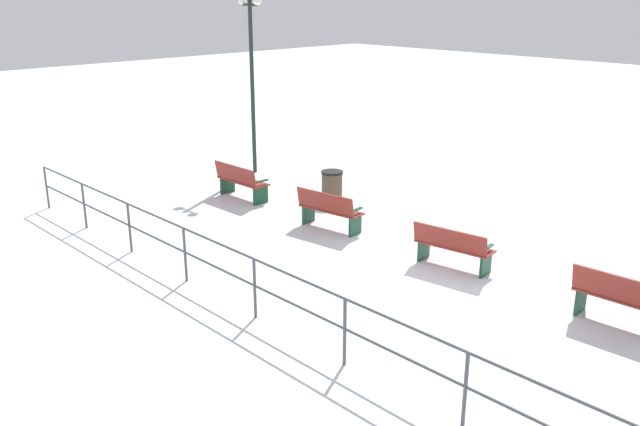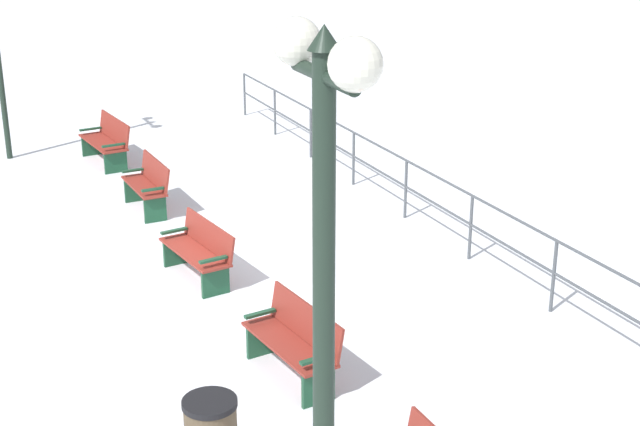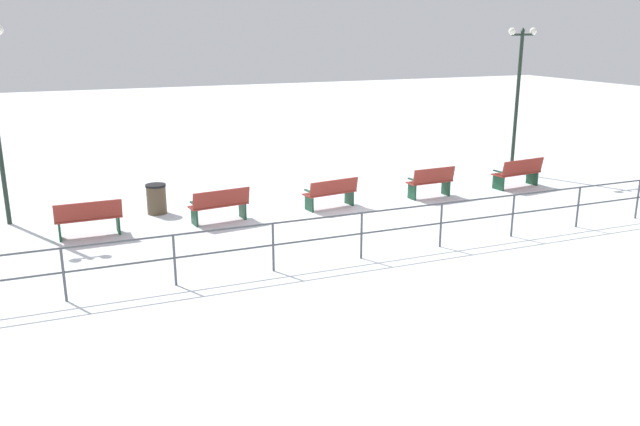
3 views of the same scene
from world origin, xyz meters
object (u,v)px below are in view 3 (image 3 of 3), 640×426
bench_third (331,193)px  lamppost_near (519,80)px  bench_nearest (518,173)px  bench_fifth (89,218)px  trash_bin (156,199)px  bench_second (431,182)px  bench_fourth (220,205)px

bench_third → lamppost_near: lamppost_near is taller
bench_nearest → lamppost_near: 3.48m
bench_nearest → lamppost_near: (1.83, -1.21, 2.70)m
bench_fifth → trash_bin: 2.35m
bench_third → bench_second: bearing=-99.4°
bench_second → lamppost_near: bearing=-69.9°
bench_second → bench_fifth: (-0.08, 9.62, -0.01)m
bench_nearest → trash_bin: (1.35, 11.00, -0.07)m
bench_fourth → trash_bin: size_ratio=1.94×
bench_fourth → bench_fifth: 3.21m
bench_fourth → trash_bin: bearing=35.9°
bench_third → bench_fifth: bearing=83.1°
bench_third → trash_bin: size_ratio=1.94×
bench_third → bench_fourth: bench_fourth is taller
lamppost_near → bench_nearest: bearing=146.4°
bench_fourth → bench_second: bearing=-96.4°
bench_fifth → bench_second: bearing=-90.5°
bench_fifth → trash_bin: bearing=-52.4°
bench_nearest → bench_third: size_ratio=1.08×
bench_nearest → bench_fourth: bench_nearest is taller
bench_nearest → bench_third: (0.03, 6.41, -0.04)m
bench_nearest → bench_second: bench_nearest is taller
bench_second → lamppost_near: (1.86, -4.42, 2.70)m
bench_nearest → bench_fourth: size_ratio=1.08×
bench_fourth → lamppost_near: bearing=-87.0°
bench_fifth → lamppost_near: (1.94, -14.04, 2.71)m
bench_second → bench_fourth: bench_second is taller
bench_third → bench_fifth: (-0.15, 6.42, 0.03)m
lamppost_near → bench_third: bearing=103.2°
bench_second → bench_third: bench_second is taller
bench_second → bench_third: (0.06, 3.20, -0.04)m
bench_second → bench_fourth: (-0.09, 6.40, -0.02)m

